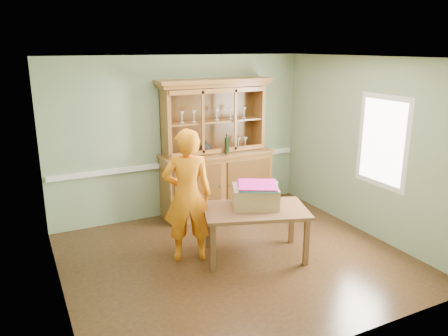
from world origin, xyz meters
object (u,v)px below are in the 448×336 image
dining_table (255,214)px  cardboard_box (255,197)px  china_hutch (216,168)px  person (187,196)px

dining_table → cardboard_box: 0.24m
china_hutch → cardboard_box: 1.69m
dining_table → person: 0.97m
dining_table → person: bearing=176.2°
china_hutch → dining_table: size_ratio=1.46×
person → cardboard_box: bearing=-179.2°
china_hutch → person: 1.79m
china_hutch → dining_table: bearing=-97.6°
cardboard_box → person: person is taller
china_hutch → cardboard_box: bearing=-96.6°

